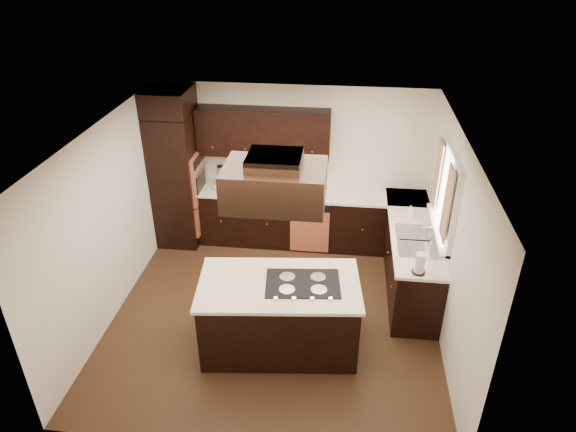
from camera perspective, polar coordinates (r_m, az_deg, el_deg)
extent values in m
cube|color=#52341E|center=(6.98, -1.42, -10.71)|extent=(4.20, 4.20, 0.02)
cube|color=white|center=(5.69, -1.73, 9.09)|extent=(4.20, 4.20, 0.02)
cube|color=white|center=(8.11, 0.56, 5.86)|extent=(4.20, 0.02, 2.50)
cube|color=white|center=(4.60, -5.43, -15.46)|extent=(4.20, 0.02, 2.50)
cube|color=white|center=(6.84, -19.34, -0.64)|extent=(0.02, 4.20, 2.50)
cube|color=white|center=(6.33, 17.73, -2.91)|extent=(0.02, 4.20, 2.50)
cube|color=black|center=(8.19, -12.23, 3.97)|extent=(0.65, 0.75, 2.12)
cube|color=#C56745|center=(8.07, -9.90, 4.26)|extent=(0.05, 0.62, 0.78)
cube|color=black|center=(8.19, 0.54, -0.22)|extent=(2.93, 0.60, 0.88)
cube|color=black|center=(7.45, 13.41, -4.40)|extent=(0.60, 2.40, 0.88)
cube|color=#FFE9D1|center=(7.96, 0.54, 2.61)|extent=(2.93, 0.63, 0.04)
cube|color=#FFE9D1|center=(7.21, 13.71, -1.35)|extent=(0.63, 2.40, 0.04)
cube|color=black|center=(7.79, -2.75, 9.26)|extent=(2.00, 0.34, 0.72)
cube|color=#C56745|center=(7.94, 2.41, -1.66)|extent=(0.60, 0.05, 0.72)
cube|color=white|center=(6.61, 17.19, 2.58)|extent=(0.06, 1.32, 1.12)
cube|color=white|center=(6.61, 17.43, 2.56)|extent=(0.00, 1.20, 1.00)
cube|color=beige|center=(6.20, 17.27, 1.29)|extent=(0.02, 0.34, 0.90)
cube|color=beige|center=(6.95, 16.27, 4.53)|extent=(0.02, 0.34, 0.90)
cube|color=silver|center=(6.90, 14.12, -2.66)|extent=(0.52, 0.84, 0.01)
cube|color=black|center=(6.24, -0.96, -11.04)|extent=(1.89, 1.16, 0.88)
cube|color=#FFE9D1|center=(5.95, -1.00, -7.66)|extent=(1.96, 1.23, 0.04)
cube|color=black|center=(5.93, 1.65, -7.48)|extent=(0.90, 0.65, 0.01)
cube|color=black|center=(5.32, -1.47, 3.46)|extent=(1.05, 0.72, 0.42)
cube|color=black|center=(5.20, -1.51, 6.19)|extent=(0.55, 0.50, 0.13)
cylinder|color=silver|center=(8.11, -7.41, 3.42)|extent=(0.15, 0.15, 0.10)
cone|color=silver|center=(8.03, -7.50, 4.57)|extent=(0.13, 0.13, 0.26)
cube|color=black|center=(8.03, -5.52, 4.05)|extent=(0.36, 0.11, 0.30)
imported|color=white|center=(8.08, -7.40, 3.19)|extent=(0.27, 0.27, 0.06)
imported|color=white|center=(7.39, 13.43, 0.47)|extent=(0.08, 0.09, 0.18)
cylinder|color=white|center=(6.22, 14.42, -5.15)|extent=(0.14, 0.14, 0.27)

